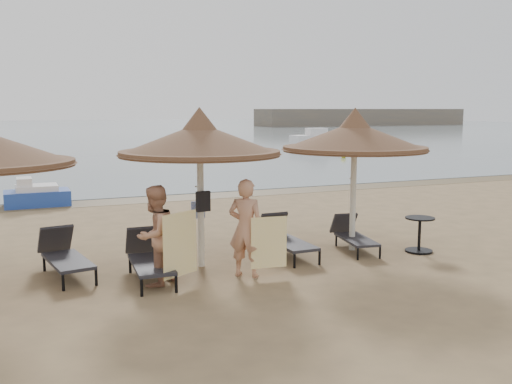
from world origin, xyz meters
TOP-DOWN VIEW (x-y plane):
  - ground at (0.00, 0.00)m, footprint 160.00×160.00m
  - sea at (0.00, 80.00)m, footprint 200.00×140.00m
  - wet_sand_strip at (0.00, 9.40)m, footprint 200.00×1.60m
  - palapa_center at (-0.58, 0.73)m, footprint 3.12×3.12m
  - palapa_right at (2.85, 0.70)m, footprint 3.12×3.12m
  - lounger_far_left at (-3.10, 1.19)m, footprint 0.93×1.95m
  - lounger_near_left at (-1.69, 0.37)m, footprint 0.74×1.95m
  - lounger_near_right at (1.30, 0.90)m, footprint 0.66×1.87m
  - lounger_far_right at (2.89, 0.74)m, footprint 0.81×1.70m
  - side_table at (4.09, -0.01)m, footprint 0.63×0.63m
  - person_left at (-1.67, -0.10)m, footprint 1.11×1.07m
  - person_right at (-0.02, -0.24)m, footprint 1.15×1.10m
  - towel_left at (-1.32, -0.45)m, footprint 0.70×0.41m
  - towel_right at (0.33, -0.49)m, footprint 0.68×0.09m
  - bag_patterned at (-0.58, 0.91)m, footprint 0.27×0.10m
  - bag_dark at (-0.58, 0.57)m, footprint 0.28×0.13m
  - pedal_boat at (-3.33, 9.48)m, footprint 1.98×1.20m
  - buoy_mid at (4.25, 29.39)m, footprint 0.38×0.38m
  - buoy_right at (14.94, 20.88)m, footprint 0.33×0.33m

SIDE VIEW (x-z plane):
  - ground at x=0.00m, z-range 0.00..0.00m
  - wet_sand_strip at x=0.00m, z-range 0.00..0.01m
  - sea at x=0.00m, z-range 0.00..0.03m
  - buoy_right at x=14.94m, z-range 0.00..0.33m
  - buoy_mid at x=4.25m, z-range 0.00..0.38m
  - lounger_far_right at x=2.89m, z-range -0.04..0.69m
  - pedal_boat at x=-3.33m, z-range -0.12..0.80m
  - side_table at x=4.09m, z-range -0.02..0.73m
  - lounger_near_right at x=1.30m, z-range -0.04..0.79m
  - lounger_far_left at x=-3.10m, z-range -0.04..0.80m
  - lounger_near_left at x=-1.69m, z-range -0.04..0.81m
  - towel_right at x=0.33m, z-range 0.18..1.13m
  - towel_left at x=-1.32m, z-range 0.21..1.32m
  - person_left at x=-1.67m, z-range 0.00..2.04m
  - person_right at x=-0.02m, z-range 0.00..2.10m
  - bag_patterned at x=-0.58m, z-range 0.93..1.26m
  - bag_dark at x=-0.58m, z-range 1.12..1.51m
  - palapa_right at x=2.85m, z-range 0.92..4.01m
  - palapa_center at x=-0.58m, z-range 0.92..4.01m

